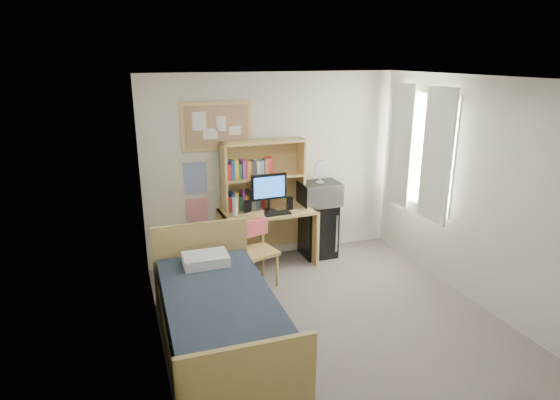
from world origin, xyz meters
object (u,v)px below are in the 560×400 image
object	(u,v)px
desk_chair	(258,251)
monitor	(269,193)
microwave	(320,193)
mini_fridge	(318,229)
desk_fan	(320,172)
speaker_right	(290,203)
bed	(220,322)
desk	(268,238)
speaker_left	(247,208)
bulletin_board	(217,126)

from	to	relation	value
desk_chair	monitor	xyz separation A→B (m)	(0.30, 0.48, 0.60)
monitor	microwave	world-z (taller)	monitor
mini_fridge	monitor	world-z (taller)	monitor
microwave	desk_fan	size ratio (longest dim) A/B	1.85
speaker_right	bed	bearing A→B (deg)	-130.40
desk	speaker_left	world-z (taller)	speaker_left
desk	speaker_right	bearing A→B (deg)	-11.31
desk	desk_chair	xyz separation A→B (m)	(-0.30, -0.54, 0.06)
desk	microwave	size ratio (longest dim) A/B	2.33
microwave	bed	bearing A→B (deg)	-135.47
mini_fridge	microwave	bearing A→B (deg)	-90.00
speaker_right	desk_chair	bearing A→B (deg)	-142.62
mini_fridge	speaker_right	size ratio (longest dim) A/B	4.59
desk_chair	desk_fan	xyz separation A→B (m)	(1.09, 0.60, 0.79)
bulletin_board	bed	bearing A→B (deg)	-102.83
mini_fridge	monitor	size ratio (longest dim) A/B	1.50
desk_chair	mini_fridge	xyz separation A→B (m)	(1.09, 0.62, -0.07)
speaker_right	mini_fridge	bearing A→B (deg)	13.34
speaker_right	desk_fan	distance (m)	0.62
desk	desk_chair	distance (m)	0.62
speaker_left	mini_fridge	bearing A→B (deg)	6.12
desk_fan	speaker_left	bearing A→B (deg)	-172.96
speaker_right	microwave	bearing A→B (deg)	11.15
speaker_right	monitor	bearing A→B (deg)	180.00
desk_chair	microwave	world-z (taller)	microwave
speaker_left	speaker_right	distance (m)	0.60
bulletin_board	monitor	bearing A→B (deg)	-33.28
speaker_left	desk_fan	size ratio (longest dim) A/B	0.62
speaker_right	desk_fan	size ratio (longest dim) A/B	0.58
desk_chair	mini_fridge	size ratio (longest dim) A/B	1.18
desk	bed	distance (m)	2.02
bed	microwave	size ratio (longest dim) A/B	3.89
microwave	bulletin_board	bearing A→B (deg)	169.54
bed	monitor	distance (m)	2.11
speaker_right	microwave	size ratio (longest dim) A/B	0.31
desk_chair	monitor	world-z (taller)	monitor
monitor	desk_fan	size ratio (longest dim) A/B	1.76
mini_fridge	speaker_left	distance (m)	1.21
speaker_left	desk_chair	bearing A→B (deg)	-91.81
bed	monitor	xyz separation A→B (m)	(1.05, 1.67, 0.76)
mini_fridge	bulletin_board	bearing A→B (deg)	170.35
bed	monitor	size ratio (longest dim) A/B	4.10
bulletin_board	desk_fan	distance (m)	1.55
desk_chair	mini_fridge	world-z (taller)	desk_chair
mini_fridge	speaker_left	bearing A→B (deg)	-171.93
desk	monitor	distance (m)	0.66
desk	speaker_right	distance (m)	0.57
desk_chair	monitor	size ratio (longest dim) A/B	1.77
desk_chair	bed	xyz separation A→B (m)	(-0.75, -1.19, -0.17)
bed	microwave	world-z (taller)	microwave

